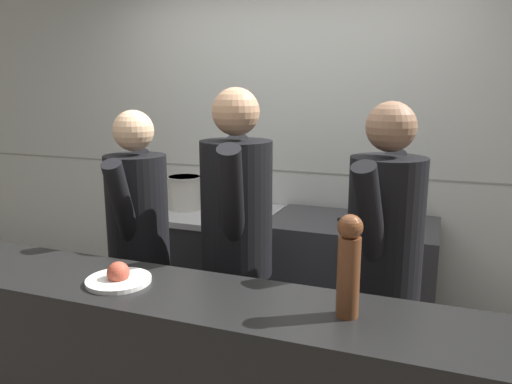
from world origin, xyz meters
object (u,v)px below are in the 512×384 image
object	(u,v)px
pepper_mill	(349,264)
chef_sous	(237,244)
stock_pot	(185,192)
plated_dish_main	(118,278)
chef_line	(383,265)
chef_head_cook	(139,243)
oven_range	(216,272)
chefs_knife	(357,225)
sauce_pot	(240,201)

from	to	relation	value
pepper_mill	chef_sous	distance (m)	0.95
stock_pot	plated_dish_main	world-z (taller)	stock_pot
chef_line	chef_head_cook	bearing A→B (deg)	-166.65
pepper_mill	chef_line	xyz separation A→B (m)	(0.05, 0.68, -0.23)
stock_pot	pepper_mill	bearing A→B (deg)	-45.80
stock_pot	chef_line	xyz separation A→B (m)	(1.48, -0.80, -0.08)
oven_range	chef_head_cook	distance (m)	0.96
chef_head_cook	chefs_knife	bearing A→B (deg)	21.45
sauce_pot	chefs_knife	bearing A→B (deg)	-3.42
stock_pot	chef_sous	size ratio (longest dim) A/B	0.14
chef_line	plated_dish_main	bearing A→B (deg)	-131.79
plated_dish_main	pepper_mill	xyz separation A→B (m)	(0.91, 0.03, 0.17)
chefs_knife	chef_sous	bearing A→B (deg)	-122.02
oven_range	stock_pot	size ratio (longest dim) A/B	3.75
stock_pot	pepper_mill	distance (m)	2.06
oven_range	chefs_knife	xyz separation A→B (m)	(1.00, -0.08, 0.47)
pepper_mill	chef_head_cook	xyz separation A→B (m)	(-1.26, 0.64, -0.26)
sauce_pot	chef_sous	size ratio (longest dim) A/B	0.13
chef_head_cook	oven_range	bearing A→B (deg)	71.67
plated_dish_main	pepper_mill	bearing A→B (deg)	1.80
sauce_pot	plated_dish_main	distance (m)	1.47
stock_pot	plated_dish_main	xyz separation A→B (m)	(0.52, -1.50, -0.01)
stock_pot	chef_line	bearing A→B (deg)	-28.31
chefs_knife	plated_dish_main	distance (m)	1.59
chefs_knife	pepper_mill	bearing A→B (deg)	-81.90
sauce_pot	chef_sous	distance (m)	0.87
sauce_pot	oven_range	bearing A→B (deg)	170.51
plated_dish_main	chef_sous	distance (m)	0.70
chef_head_cook	chef_sous	bearing A→B (deg)	-14.59
chefs_knife	pepper_mill	distance (m)	1.43
plated_dish_main	chef_head_cook	world-z (taller)	chef_head_cook
chef_sous	stock_pot	bearing A→B (deg)	114.30
chef_head_cook	chef_line	world-z (taller)	chef_line
chef_head_cook	stock_pot	bearing A→B (deg)	87.59
pepper_mill	plated_dish_main	bearing A→B (deg)	-178.20
plated_dish_main	chef_line	xyz separation A→B (m)	(0.95, 0.71, -0.06)
stock_pot	chefs_knife	distance (m)	1.24
chef_head_cook	chef_line	xyz separation A→B (m)	(1.31, 0.04, 0.03)
pepper_mill	chef_head_cook	world-z (taller)	chef_head_cook
plated_dish_main	chef_line	distance (m)	1.19
stock_pot	plated_dish_main	size ratio (longest dim) A/B	0.92
sauce_pot	chef_head_cook	xyz separation A→B (m)	(-0.27, -0.80, -0.08)
oven_range	chef_sous	xyz separation A→B (m)	(0.52, -0.84, 0.53)
chef_head_cook	chef_sous	distance (m)	0.59
plated_dish_main	chef_sous	world-z (taller)	chef_sous
sauce_pot	stock_pot	bearing A→B (deg)	175.93
chef_sous	plated_dish_main	bearing A→B (deg)	-127.14
stock_pot	chefs_knife	world-z (taller)	stock_pot
chef_head_cook	chef_line	size ratio (longest dim) A/B	0.97
chefs_knife	stock_pot	bearing A→B (deg)	176.35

